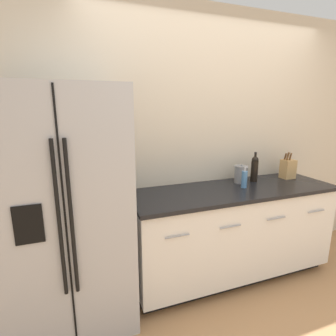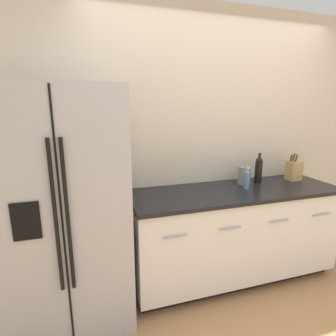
{
  "view_description": "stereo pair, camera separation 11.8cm",
  "coord_description": "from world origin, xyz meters",
  "px_view_note": "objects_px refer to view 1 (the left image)",
  "views": [
    {
      "loc": [
        -1.31,
        -1.06,
        1.67
      ],
      "look_at": [
        -0.57,
        0.96,
        1.17
      ],
      "focal_mm": 28.0,
      "sensor_mm": 36.0,
      "label": 1
    },
    {
      "loc": [
        -1.2,
        -1.09,
        1.67
      ],
      "look_at": [
        -0.57,
        0.96,
        1.17
      ],
      "focal_mm": 28.0,
      "sensor_mm": 36.0,
      "label": 2
    }
  ],
  "objects_px": {
    "soap_dispenser": "(244,179)",
    "steel_canister": "(241,174)",
    "wine_bottle": "(255,168)",
    "refrigerator": "(67,212)",
    "knife_block": "(288,169)"
  },
  "relations": [
    {
      "from": "soap_dispenser",
      "to": "steel_canister",
      "type": "bearing_deg",
      "value": 65.84
    },
    {
      "from": "refrigerator",
      "to": "soap_dispenser",
      "type": "height_order",
      "value": "refrigerator"
    },
    {
      "from": "knife_block",
      "to": "steel_canister",
      "type": "xyz_separation_m",
      "value": [
        -0.58,
        0.03,
        -0.02
      ]
    },
    {
      "from": "knife_block",
      "to": "refrigerator",
      "type": "bearing_deg",
      "value": -176.05
    },
    {
      "from": "wine_bottle",
      "to": "soap_dispenser",
      "type": "bearing_deg",
      "value": -146.84
    },
    {
      "from": "refrigerator",
      "to": "wine_bottle",
      "type": "bearing_deg",
      "value": 5.66
    },
    {
      "from": "soap_dispenser",
      "to": "steel_canister",
      "type": "xyz_separation_m",
      "value": [
        0.07,
        0.15,
        0.0
      ]
    },
    {
      "from": "knife_block",
      "to": "steel_canister",
      "type": "distance_m",
      "value": 0.58
    },
    {
      "from": "steel_canister",
      "to": "soap_dispenser",
      "type": "bearing_deg",
      "value": -114.16
    },
    {
      "from": "wine_bottle",
      "to": "steel_canister",
      "type": "relative_size",
      "value": 1.59
    },
    {
      "from": "knife_block",
      "to": "soap_dispenser",
      "type": "bearing_deg",
      "value": -169.08
    },
    {
      "from": "knife_block",
      "to": "steel_canister",
      "type": "relative_size",
      "value": 1.5
    },
    {
      "from": "refrigerator",
      "to": "soap_dispenser",
      "type": "xyz_separation_m",
      "value": [
        1.59,
        0.03,
        0.09
      ]
    },
    {
      "from": "knife_block",
      "to": "steel_canister",
      "type": "height_order",
      "value": "knife_block"
    },
    {
      "from": "wine_bottle",
      "to": "steel_canister",
      "type": "xyz_separation_m",
      "value": [
        -0.16,
        0.0,
        -0.05
      ]
    }
  ]
}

